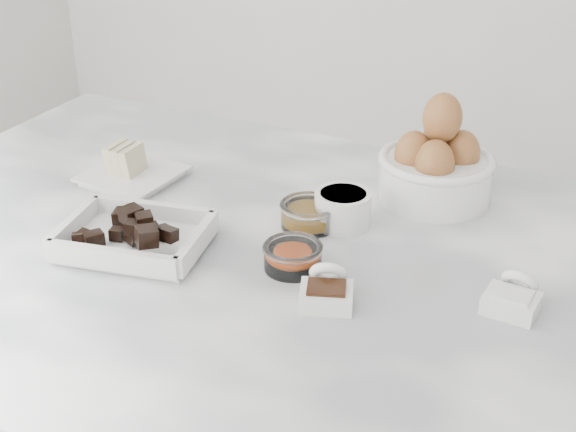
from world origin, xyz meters
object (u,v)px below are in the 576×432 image
object	(u,v)px
chocolate_dish	(134,233)
honey_bowl	(309,214)
zest_bowl	(293,256)
salt_spoon	(513,297)
sugar_ramekin	(343,207)
egg_bowl	(436,166)
butter_plate	(131,170)
vanilla_spoon	(327,290)

from	to	relation	value
chocolate_dish	honey_bowl	world-z (taller)	chocolate_dish
zest_bowl	salt_spoon	world-z (taller)	salt_spoon
sugar_ramekin	egg_bowl	size ratio (longest dim) A/B	0.46
chocolate_dish	salt_spoon	distance (m)	0.47
sugar_ramekin	honey_bowl	xyz separation A→B (m)	(-0.04, -0.03, -0.01)
butter_plate	vanilla_spoon	distance (m)	0.43
butter_plate	zest_bowl	distance (m)	0.35
chocolate_dish	sugar_ramekin	size ratio (longest dim) A/B	2.67
sugar_ramekin	vanilla_spoon	distance (m)	0.19
chocolate_dish	egg_bowl	bearing A→B (deg)	45.17
butter_plate	zest_bowl	bearing A→B (deg)	-20.88
sugar_ramekin	honey_bowl	distance (m)	0.05
egg_bowl	honey_bowl	xyz separation A→B (m)	(-0.13, -0.16, -0.03)
honey_bowl	vanilla_spoon	distance (m)	0.19
butter_plate	salt_spoon	size ratio (longest dim) A/B	1.84
chocolate_dish	butter_plate	distance (m)	0.21
chocolate_dish	salt_spoon	xyz separation A→B (m)	(0.47, 0.07, -0.01)
sugar_ramekin	vanilla_spoon	xyz separation A→B (m)	(0.06, -0.19, -0.01)
egg_bowl	zest_bowl	world-z (taller)	egg_bowl
butter_plate	egg_bowl	bearing A→B (deg)	17.88
salt_spoon	vanilla_spoon	bearing A→B (deg)	-158.29
egg_bowl	chocolate_dish	bearing A→B (deg)	-134.83
chocolate_dish	honey_bowl	distance (m)	0.23
zest_bowl	salt_spoon	bearing A→B (deg)	6.11
chocolate_dish	butter_plate	size ratio (longest dim) A/B	1.49
butter_plate	honey_bowl	size ratio (longest dim) A/B	1.73
honey_bowl	salt_spoon	world-z (taller)	salt_spoon
egg_bowl	zest_bowl	size ratio (longest dim) A/B	2.21
zest_bowl	salt_spoon	xyz separation A→B (m)	(0.26, 0.03, -0.00)
egg_bowl	salt_spoon	world-z (taller)	egg_bowl
egg_bowl	salt_spoon	distance (m)	0.29
chocolate_dish	zest_bowl	bearing A→B (deg)	11.90
butter_plate	honey_bowl	world-z (taller)	butter_plate
sugar_ramekin	zest_bowl	bearing A→B (deg)	-94.63
butter_plate	zest_bowl	xyz separation A→B (m)	(0.33, -0.13, 0.00)
vanilla_spoon	salt_spoon	bearing A→B (deg)	21.71
honey_bowl	zest_bowl	size ratio (longest dim) A/B	1.06
sugar_ramekin	zest_bowl	distance (m)	0.14
egg_bowl	zest_bowl	bearing A→B (deg)	-110.87
zest_bowl	honey_bowl	bearing A→B (deg)	104.19
honey_bowl	sugar_ramekin	bearing A→B (deg)	33.93
vanilla_spoon	butter_plate	bearing A→B (deg)	156.09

